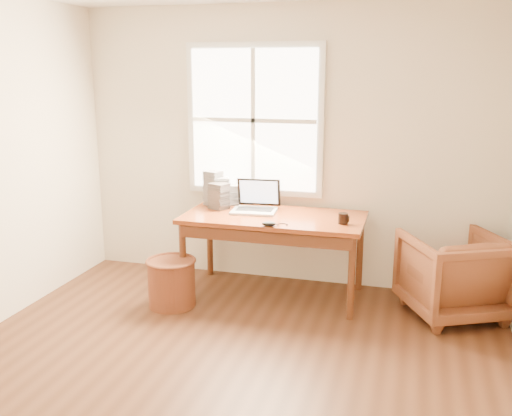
{
  "coord_description": "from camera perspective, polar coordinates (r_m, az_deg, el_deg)",
  "views": [
    {
      "loc": [
        1.18,
        -2.96,
        2.01
      ],
      "look_at": [
        -0.12,
        1.65,
        0.84
      ],
      "focal_mm": 40.0,
      "sensor_mm": 36.0,
      "label": 1
    }
  ],
  "objects": [
    {
      "name": "room_shell",
      "position": [
        3.42,
        -5.18,
        1.94
      ],
      "size": [
        4.04,
        4.54,
        2.64
      ],
      "color": "#532F1C",
      "rests_on": "ground"
    },
    {
      "name": "desk",
      "position": [
        5.07,
        1.79,
        -0.96
      ],
      "size": [
        1.6,
        0.8,
        0.04
      ],
      "primitive_type": "cube",
      "color": "brown",
      "rests_on": "room_shell"
    },
    {
      "name": "armchair",
      "position": [
        5.04,
        19.18,
        -6.35
      ],
      "size": [
        1.01,
        1.02,
        0.7
      ],
      "primitive_type": "imported",
      "rotation": [
        0.0,
        0.0,
        3.6
      ],
      "color": "brown",
      "rests_on": "room_shell"
    },
    {
      "name": "wicker_stool",
      "position": [
        5.05,
        -8.44,
        -7.44
      ],
      "size": [
        0.52,
        0.52,
        0.41
      ],
      "primitive_type": "cylinder",
      "rotation": [
        0.0,
        0.0,
        0.35
      ],
      "color": "brown",
      "rests_on": "room_shell"
    },
    {
      "name": "laptop",
      "position": [
        5.14,
        -0.22,
        1.02
      ],
      "size": [
        0.39,
        0.41,
        0.27
      ],
      "primitive_type": null,
      "rotation": [
        0.0,
        0.0,
        0.09
      ],
      "color": "#B7BBBF",
      "rests_on": "desk"
    },
    {
      "name": "mouse",
      "position": [
        4.72,
        1.29,
        -1.59
      ],
      "size": [
        0.13,
        0.09,
        0.04
      ],
      "primitive_type": "ellipsoid",
      "rotation": [
        0.0,
        0.0,
        0.15
      ],
      "color": "black",
      "rests_on": "desk"
    },
    {
      "name": "coffee_mug",
      "position": [
        4.84,
        8.69,
        -1.04
      ],
      "size": [
        0.09,
        0.09,
        0.09
      ],
      "primitive_type": "cylinder",
      "rotation": [
        0.0,
        0.0,
        0.18
      ],
      "color": "black",
      "rests_on": "desk"
    },
    {
      "name": "cd_stack_a",
      "position": [
        5.41,
        -3.47,
        1.63
      ],
      "size": [
        0.17,
        0.17,
        0.27
      ],
      "primitive_type": "cube",
      "rotation": [
        0.0,
        0.0,
        0.44
      ],
      "color": "#AAADB5",
      "rests_on": "desk"
    },
    {
      "name": "cd_stack_b",
      "position": [
        5.3,
        -3.74,
        1.22
      ],
      "size": [
        0.2,
        0.19,
        0.24
      ],
      "primitive_type": "cube",
      "rotation": [
        0.0,
        0.0,
        -0.42
      ],
      "color": "black",
      "rests_on": "desk"
    },
    {
      "name": "cd_stack_c",
      "position": [
        5.44,
        -4.28,
        2.02
      ],
      "size": [
        0.19,
        0.18,
        0.33
      ],
      "primitive_type": "cube",
      "rotation": [
        0.0,
        0.0,
        -0.38
      ],
      "color": "#9696A2",
      "rests_on": "desk"
    },
    {
      "name": "cd_stack_d",
      "position": [
        5.47,
        -2.34,
        1.36
      ],
      "size": [
        0.19,
        0.17,
        0.19
      ],
      "primitive_type": "cube",
      "rotation": [
        0.0,
        0.0,
        0.31
      ],
      "color": "#B3B8BF",
      "rests_on": "desk"
    }
  ]
}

